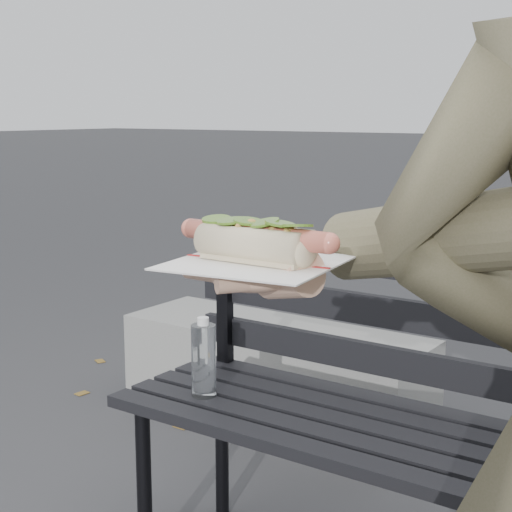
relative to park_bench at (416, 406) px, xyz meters
The scene contains 3 objects.
park_bench is the anchor object (origin of this frame).
concrete_block 1.21m from the park_bench, 139.95° to the left, with size 1.20×0.40×0.40m, color slate.
held_hotdog 1.06m from the park_bench, 66.22° to the right, with size 0.64×0.31×0.20m.
Camera 1 is at (0.56, -0.78, 1.21)m, focal length 55.00 mm.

